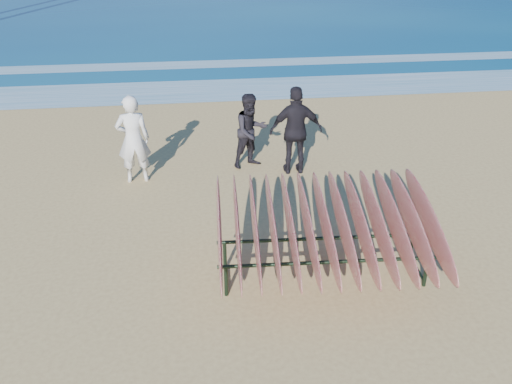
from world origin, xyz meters
TOP-DOWN VIEW (x-y plane):
  - ground at (0.00, 0.00)m, footprint 120.00×120.00m
  - foam_near at (0.00, 10.00)m, footprint 160.00×160.00m
  - foam_far at (0.00, 13.50)m, footprint 160.00×160.00m
  - surfboard_rack at (0.88, -0.35)m, footprint 3.29×2.67m
  - person_white at (-2.16, 3.52)m, footprint 0.71×0.50m
  - person_dark_a at (0.30, 3.97)m, footprint 0.98×0.90m
  - person_dark_b at (1.20, 3.52)m, footprint 1.12×0.48m

SIDE VIEW (x-z plane):
  - ground at x=0.00m, z-range 0.00..0.00m
  - foam_far at x=0.00m, z-range 0.01..0.01m
  - foam_near at x=0.00m, z-range 0.01..0.01m
  - person_dark_a at x=0.30m, z-range 0.00..1.64m
  - surfboard_rack at x=0.88m, z-range 0.17..1.63m
  - person_white at x=-2.16m, z-range 0.00..1.84m
  - person_dark_b at x=1.20m, z-range 0.00..1.89m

